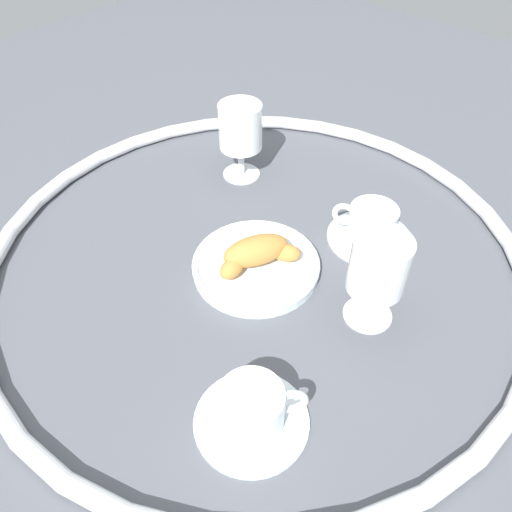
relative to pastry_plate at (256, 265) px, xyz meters
name	(u,v)px	position (x,y,z in m)	size (l,w,h in m)	color
ground_plane	(256,260)	(-0.02, -0.01, -0.01)	(2.20, 2.20, 0.00)	#4C4F56
table_chrome_rim	(256,255)	(-0.02, -0.01, 0.00)	(0.82, 0.82, 0.02)	silver
pastry_plate	(256,265)	(0.00, 0.00, 0.00)	(0.19, 0.19, 0.02)	silver
croissant_large	(257,253)	(0.00, 0.00, 0.03)	(0.12, 0.10, 0.04)	#BC7A38
coffee_cup_near	(253,411)	(0.19, 0.16, 0.02)	(0.14, 0.14, 0.06)	silver
coffee_cup_far	(371,226)	(-0.17, 0.09, 0.02)	(0.14, 0.14, 0.06)	silver
juice_glass_left	(378,269)	(-0.04, 0.17, 0.08)	(0.08, 0.08, 0.14)	white
juice_glass_right	(240,130)	(-0.17, -0.19, 0.08)	(0.08, 0.08, 0.14)	white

